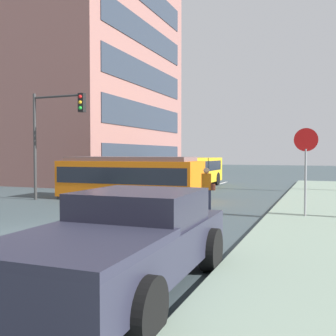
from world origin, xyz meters
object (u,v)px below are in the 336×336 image
object	(u,v)px
pickup_truck_parked	(127,241)
traffic_light_mast	(54,125)
city_bus	(192,170)
streetcar_tram	(130,177)
pedestrian_crossing	(206,187)
stop_sign	(306,153)

from	to	relation	value
pickup_truck_parked	traffic_light_mast	bearing A→B (deg)	132.80
city_bus	streetcar_tram	bearing A→B (deg)	-93.70
city_bus	traffic_light_mast	distance (m)	10.62
city_bus	pedestrian_crossing	bearing A→B (deg)	-69.22
pickup_truck_parked	stop_sign	size ratio (longest dim) A/B	1.75
traffic_light_mast	streetcar_tram	bearing A→B (deg)	30.27
pedestrian_crossing	stop_sign	bearing A→B (deg)	-6.63
pedestrian_crossing	traffic_light_mast	bearing A→B (deg)	172.90
stop_sign	traffic_light_mast	size ratio (longest dim) A/B	0.57
pickup_truck_parked	city_bus	bearing A→B (deg)	105.13
traffic_light_mast	stop_sign	bearing A→B (deg)	-6.95
pedestrian_crossing	city_bus	bearing A→B (deg)	110.78
streetcar_tram	pickup_truck_parked	size ratio (longest dim) A/B	1.35
pedestrian_crossing	pickup_truck_parked	size ratio (longest dim) A/B	0.33
streetcar_tram	city_bus	distance (m)	7.97
streetcar_tram	pedestrian_crossing	bearing A→B (deg)	-30.67
streetcar_tram	traffic_light_mast	size ratio (longest dim) A/B	1.36
streetcar_tram	city_bus	world-z (taller)	streetcar_tram
streetcar_tram	stop_sign	size ratio (longest dim) A/B	2.37
stop_sign	city_bus	bearing A→B (deg)	124.19
city_bus	pickup_truck_parked	size ratio (longest dim) A/B	1.18
city_bus	traffic_light_mast	world-z (taller)	traffic_light_mast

